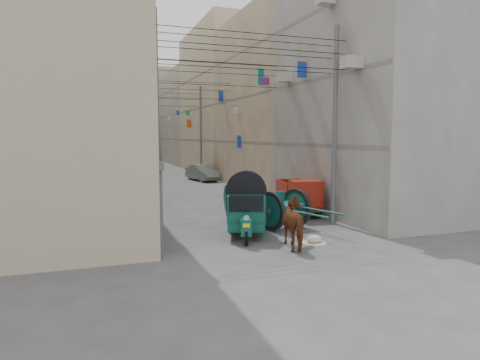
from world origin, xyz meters
name	(u,v)px	position (x,y,z in m)	size (l,w,h in m)	color
ground	(336,278)	(0.00, 0.00, 0.00)	(140.00, 140.00, 0.00)	#444447
building_row_left	(63,105)	(-8.00, 34.13, 6.46)	(8.00, 62.00, 14.00)	tan
building_row_right	(227,109)	(8.00, 34.13, 6.46)	(8.00, 62.00, 14.00)	#A09B96
end_cap_building	(124,119)	(0.00, 66.00, 6.50)	(22.00, 10.00, 13.00)	tan
shutters_left	(136,184)	(-3.92, 10.38, 1.49)	(0.18, 14.40, 2.88)	#4C4D52
signboards	(174,139)	(-0.01, 21.66, 3.43)	(8.22, 40.52, 5.67)	#1DA159
ac_units	(317,48)	(3.65, 7.67, 7.43)	(0.70, 6.55, 3.35)	#B4AEA2
utility_poles	(188,130)	(0.00, 17.00, 4.00)	(7.40, 22.20, 8.00)	#59595B
overhead_cables	(198,79)	(0.00, 14.40, 6.77)	(7.40, 22.52, 1.12)	black
auto_rickshaw	(246,207)	(-0.58, 5.08, 1.07)	(2.03, 2.69, 1.82)	black
tonga_cart	(284,209)	(1.29, 5.85, 0.79)	(2.28, 3.58, 1.51)	black
mini_truck	(301,198)	(3.14, 8.00, 0.81)	(1.82, 3.19, 1.69)	black
second_cart	(241,197)	(1.03, 10.16, 0.69)	(1.56, 1.40, 1.29)	#124F48
feed_sack	(314,239)	(1.26, 3.38, 0.13)	(0.53, 0.43, 0.27)	beige
horse	(297,224)	(0.42, 3.00, 0.81)	(0.87, 1.91, 1.61)	maroon
distant_car_white	(141,172)	(-1.81, 27.33, 0.59)	(1.39, 3.45, 1.18)	silver
distant_car_grey	(202,173)	(2.80, 24.47, 0.66)	(1.39, 3.99, 1.32)	slate
distant_car_green	(136,163)	(-0.86, 40.32, 0.54)	(1.51, 3.71, 1.08)	#226344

